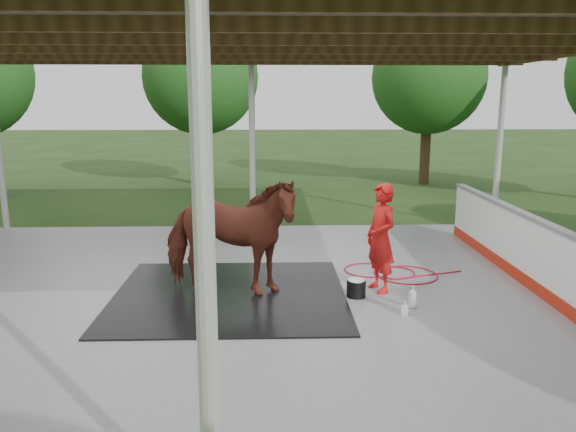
{
  "coord_description": "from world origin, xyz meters",
  "views": [
    {
      "loc": [
        0.42,
        -8.14,
        3.02
      ],
      "look_at": [
        0.68,
        0.33,
        1.26
      ],
      "focal_mm": 35.0,
      "sensor_mm": 36.0,
      "label": 1
    }
  ],
  "objects_px": {
    "dasher_board": "(544,261)",
    "horse": "(229,236)",
    "handler": "(381,238)",
    "wash_bucket": "(356,288)"
  },
  "relations": [
    {
      "from": "dasher_board",
      "to": "horse",
      "type": "relative_size",
      "value": 3.7
    },
    {
      "from": "dasher_board",
      "to": "handler",
      "type": "height_order",
      "value": "handler"
    },
    {
      "from": "horse",
      "to": "wash_bucket",
      "type": "xyz_separation_m",
      "value": [
        1.94,
        -0.13,
        -0.8
      ]
    },
    {
      "from": "dasher_board",
      "to": "wash_bucket",
      "type": "distance_m",
      "value": 2.91
    },
    {
      "from": "dasher_board",
      "to": "horse",
      "type": "height_order",
      "value": "horse"
    },
    {
      "from": "dasher_board",
      "to": "handler",
      "type": "xyz_separation_m",
      "value": [
        -2.47,
        0.3,
        0.31
      ]
    },
    {
      "from": "horse",
      "to": "handler",
      "type": "distance_m",
      "value": 2.36
    },
    {
      "from": "horse",
      "to": "handler",
      "type": "relative_size",
      "value": 1.26
    },
    {
      "from": "handler",
      "to": "wash_bucket",
      "type": "xyz_separation_m",
      "value": [
        -0.41,
        -0.28,
        -0.71
      ]
    },
    {
      "from": "dasher_board",
      "to": "wash_bucket",
      "type": "relative_size",
      "value": 27.07
    }
  ]
}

